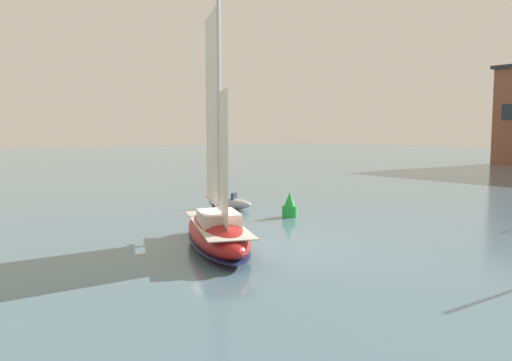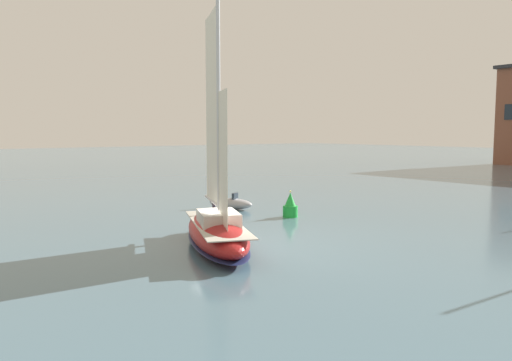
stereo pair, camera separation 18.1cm
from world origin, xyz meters
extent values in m
plane|color=slate|center=(0.00, 0.00, 0.00)|extent=(400.00, 400.00, 0.00)
ellipsoid|color=maroon|center=(0.00, 0.00, 0.96)|extent=(11.61, 7.42, 1.92)
ellipsoid|color=#19234C|center=(0.00, 0.00, 0.43)|extent=(11.73, 7.50, 0.23)
cube|color=#BCB7A8|center=(0.00, 0.00, 1.52)|extent=(10.17, 6.42, 0.06)
cube|color=beige|center=(0.52, -0.23, 1.94)|extent=(3.78, 3.30, 0.79)
cylinder|color=silver|center=(0.83, -0.36, 8.61)|extent=(0.23, 0.23, 14.12)
cylinder|color=silver|center=(-1.50, 0.66, 2.68)|extent=(4.73, 2.21, 0.19)
cube|color=silver|center=(-1.31, 0.57, 8.47)|extent=(4.30, 1.90, 11.58)
cube|color=silver|center=(2.06, -0.90, 5.43)|extent=(2.29, 1.02, 7.76)
cylinder|color=#232838|center=(-2.95, 1.71, 1.97)|extent=(0.26, 0.26, 0.85)
cylinder|color=gold|center=(-2.95, 1.71, 2.72)|extent=(0.45, 0.45, 0.65)
sphere|color=tan|center=(-2.95, 1.71, 3.17)|extent=(0.24, 0.24, 0.24)
ellipsoid|color=#99999E|center=(-12.10, 9.49, 0.50)|extent=(4.48, 3.46, 1.01)
cube|color=black|center=(-13.85, 8.54, 1.06)|extent=(0.29, 0.31, 1.11)
cube|color=#28333D|center=(-11.73, 9.68, 1.21)|extent=(0.61, 0.85, 0.60)
cylinder|color=green|center=(-5.58, 10.92, 0.46)|extent=(1.24, 1.24, 0.93)
cone|color=green|center=(-5.58, 10.92, 1.49)|extent=(0.93, 0.93, 1.13)
sphere|color=#F2F266|center=(-5.58, 10.92, 2.14)|extent=(0.16, 0.16, 0.16)
camera|label=1|loc=(24.78, -16.46, 7.05)|focal=35.00mm
camera|label=2|loc=(24.89, -16.32, 7.05)|focal=35.00mm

